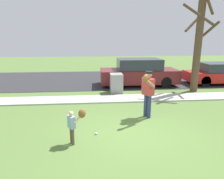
{
  "coord_description": "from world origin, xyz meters",
  "views": [
    {
      "loc": [
        -1.13,
        -5.49,
        2.82
      ],
      "look_at": [
        -0.52,
        1.6,
        1.0
      ],
      "focal_mm": 31.83,
      "sensor_mm": 36.0,
      "label": 1
    }
  ],
  "objects": [
    {
      "name": "utility_cabinet",
      "position": [
        -0.02,
        4.76,
        0.52
      ],
      "size": [
        0.64,
        0.79,
        1.03
      ],
      "primitive_type": "cube",
      "color": "gray",
      "rests_on": "ground"
    },
    {
      "name": "sidewalk_strip",
      "position": [
        0.0,
        3.6,
        0.03
      ],
      "size": [
        36.0,
        1.2,
        0.06
      ],
      "primitive_type": "cube",
      "color": "#B2B2AD",
      "rests_on": "ground"
    },
    {
      "name": "road_surface",
      "position": [
        0.0,
        8.6,
        0.01
      ],
      "size": [
        36.0,
        6.8,
        0.02
      ],
      "primitive_type": "cube",
      "color": "#2D2D30",
      "rests_on": "ground"
    },
    {
      "name": "parked_suv_maroon",
      "position": [
        1.56,
        6.48,
        0.79
      ],
      "size": [
        4.7,
        1.9,
        1.63
      ],
      "color": "maroon",
      "rests_on": "road_surface"
    },
    {
      "name": "street_tree_near",
      "position": [
        4.29,
        4.74,
        2.61
      ],
      "size": [
        1.84,
        1.88,
        4.9
      ],
      "color": "brown",
      "rests_on": "ground"
    },
    {
      "name": "ground_plane",
      "position": [
        0.0,
        3.5,
        0.0
      ],
      "size": [
        48.0,
        48.0,
        0.0
      ],
      "primitive_type": "plane",
      "color": "#567538"
    },
    {
      "name": "person_adult",
      "position": [
        0.73,
        1.23,
        1.07
      ],
      "size": [
        0.58,
        0.85,
        1.72
      ],
      "rotation": [
        0.0,
        0.0,
        -2.54
      ],
      "color": "navy",
      "rests_on": "ground"
    },
    {
      "name": "baseball",
      "position": [
        -1.14,
        0.02,
        0.04
      ],
      "size": [
        0.07,
        0.07,
        0.07
      ],
      "primitive_type": "sphere",
      "color": "white",
      "rests_on": "ground"
    },
    {
      "name": "parked_hatchback_red",
      "position": [
        6.72,
        6.46,
        0.66
      ],
      "size": [
        4.0,
        1.75,
        1.33
      ],
      "color": "red",
      "rests_on": "road_surface"
    },
    {
      "name": "person_child",
      "position": [
        -1.71,
        -0.46,
        0.66
      ],
      "size": [
        0.54,
        0.29,
        1.01
      ],
      "rotation": [
        0.0,
        0.0,
        0.6
      ],
      "color": "brown",
      "rests_on": "ground"
    }
  ]
}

